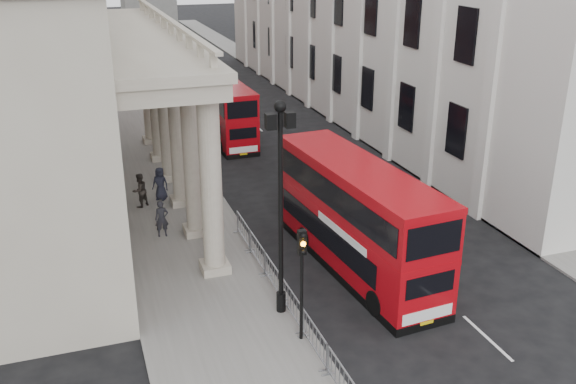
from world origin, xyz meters
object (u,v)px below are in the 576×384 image
object	(u,v)px
pedestrian_a	(162,219)
pedestrian_c	(160,184)
bus_far	(224,109)
lamp_post_north	(155,55)
lamp_post_south	(281,196)
lamp_post_mid	(194,99)
pedestrian_b	(140,190)
bus_near	(357,215)
traffic_light	(302,265)

from	to	relation	value
pedestrian_a	pedestrian_c	world-z (taller)	pedestrian_c
bus_far	lamp_post_north	bearing A→B (deg)	111.32
lamp_post_south	bus_far	bearing A→B (deg)	81.58
lamp_post_mid	pedestrian_c	world-z (taller)	lamp_post_mid
bus_far	pedestrian_b	size ratio (longest dim) A/B	5.21
lamp_post_south	bus_far	world-z (taller)	lamp_post_south
lamp_post_north	pedestrian_b	distance (m)	20.44
lamp_post_north	bus_near	distance (m)	29.84
lamp_post_south	bus_far	distance (m)	24.00
lamp_post_north	pedestrian_b	world-z (taller)	lamp_post_north
lamp_post_mid	lamp_post_south	bearing A→B (deg)	-90.00
pedestrian_a	lamp_post_mid	bearing A→B (deg)	68.71
traffic_light	pedestrian_b	bearing A→B (deg)	105.53
lamp_post_north	traffic_light	bearing A→B (deg)	-89.83
lamp_post_north	bus_near	size ratio (longest dim) A/B	0.75
lamp_post_south	pedestrian_c	bearing A→B (deg)	101.67
lamp_post_north	traffic_light	xyz separation A→B (m)	(0.10, -34.02, -1.80)
lamp_post_south	lamp_post_mid	world-z (taller)	same
lamp_post_north	pedestrian_c	bearing A→B (deg)	-98.05
lamp_post_south	traffic_light	size ratio (longest dim) A/B	1.93
lamp_post_south	pedestrian_b	size ratio (longest dim) A/B	4.45
bus_near	pedestrian_a	xyz separation A→B (m)	(-7.61, 5.67, -1.45)
bus_near	bus_far	xyz separation A→B (m)	(-0.80, 21.01, -0.28)
lamp_post_mid	pedestrian_a	xyz separation A→B (m)	(-3.32, -7.75, -3.89)
bus_near	bus_far	size ratio (longest dim) A/B	1.14
lamp_post_south	pedestrian_b	xyz separation A→B (m)	(-3.88, 12.31, -3.86)
lamp_post_north	pedestrian_a	bearing A→B (deg)	-97.95
lamp_post_south	pedestrian_b	distance (m)	13.47
traffic_light	pedestrian_a	world-z (taller)	traffic_light
lamp_post_mid	pedestrian_c	bearing A→B (deg)	-131.95
lamp_post_south	lamp_post_north	distance (m)	32.00
lamp_post_mid	pedestrian_b	xyz separation A→B (m)	(-3.88, -3.69, -3.86)
bus_far	lamp_post_mid	bearing A→B (deg)	-115.93
lamp_post_south	traffic_light	world-z (taller)	lamp_post_south
lamp_post_south	bus_near	distance (m)	5.57
lamp_post_mid	lamp_post_north	xyz separation A→B (m)	(0.00, 16.00, 0.00)
lamp_post_north	pedestrian_a	world-z (taller)	lamp_post_north
lamp_post_north	bus_far	bearing A→B (deg)	-67.46
bus_near	lamp_post_mid	bearing A→B (deg)	103.07
pedestrian_c	pedestrian_b	bearing A→B (deg)	-119.06
lamp_post_mid	pedestrian_b	size ratio (longest dim) A/B	4.45
lamp_post_mid	pedestrian_c	size ratio (longest dim) A/B	4.51
pedestrian_c	pedestrian_a	bearing A→B (deg)	-67.07
pedestrian_a	pedestrian_b	world-z (taller)	pedestrian_b
lamp_post_mid	pedestrian_b	distance (m)	6.60
bus_near	pedestrian_c	size ratio (longest dim) A/B	6.04
lamp_post_mid	lamp_post_north	world-z (taller)	same
lamp_post_mid	traffic_light	distance (m)	18.11
lamp_post_mid	lamp_post_north	size ratio (longest dim) A/B	1.00
lamp_post_mid	traffic_light	xyz separation A→B (m)	(0.10, -18.02, -1.80)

